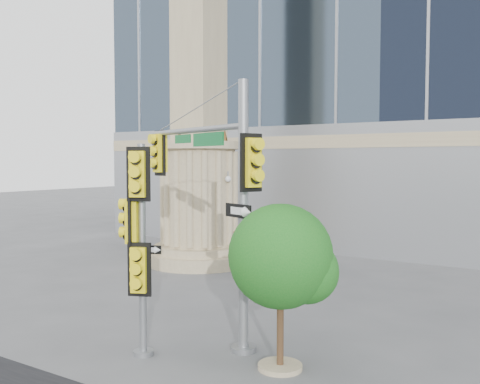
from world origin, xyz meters
The scene contains 5 objects.
ground centered at (0.00, 0.00, 0.00)m, with size 120.00×120.00×0.00m, color #545456.
monument centered at (-6.00, 9.00, 5.52)m, with size 4.40×4.40×16.60m.
main_signal_pole centered at (0.11, 1.55, 3.78)m, with size 4.51×2.10×6.11m.
secondary_signal_pole centered at (-0.62, -0.36, 2.75)m, with size 0.88×0.64×4.69m.
street_tree centered at (2.36, 0.72, 2.27)m, with size 2.21×2.16×3.44m.
Camera 1 is at (7.46, -8.88, 4.31)m, focal length 40.00 mm.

